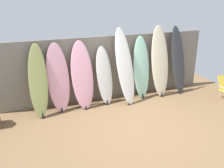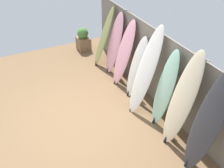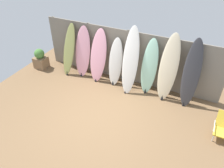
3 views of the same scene
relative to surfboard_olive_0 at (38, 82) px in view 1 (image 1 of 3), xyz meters
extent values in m
plane|color=brown|center=(2.02, -1.59, -0.87)|extent=(7.68, 7.68, 0.00)
cube|color=gray|center=(2.02, 0.41, 0.03)|extent=(6.08, 0.04, 1.80)
cylinder|color=#6C655B|center=(-0.86, 0.45, 0.03)|extent=(0.10, 0.10, 1.80)
cylinder|color=#6C655B|center=(0.58, 0.45, 0.03)|extent=(0.10, 0.10, 1.80)
cylinder|color=#6C655B|center=(2.02, 0.45, 0.03)|extent=(0.10, 0.10, 1.80)
cylinder|color=#6C655B|center=(3.46, 0.45, 0.03)|extent=(0.10, 0.10, 1.80)
cylinder|color=#6C655B|center=(4.90, 0.45, 0.03)|extent=(0.10, 0.10, 1.80)
ellipsoid|color=olive|center=(0.00, 0.01, 0.02)|extent=(0.52, 0.70, 1.78)
cone|color=black|center=(0.00, -0.27, -0.78)|extent=(0.08, 0.08, 0.16)
ellipsoid|color=pink|center=(0.50, 0.10, 0.00)|extent=(0.58, 0.51, 1.75)
cone|color=black|center=(0.50, -0.11, -0.79)|extent=(0.08, 0.08, 0.14)
ellipsoid|color=pink|center=(1.13, 0.07, 0.01)|extent=(0.59, 0.60, 1.77)
cone|color=black|center=(1.13, -0.18, -0.81)|extent=(0.08, 0.08, 0.10)
ellipsoid|color=white|center=(1.75, 0.09, -0.09)|extent=(0.49, 0.52, 1.57)
cone|color=black|center=(1.75, -0.11, -0.79)|extent=(0.08, 0.08, 0.15)
ellipsoid|color=white|center=(2.31, -0.02, 0.15)|extent=(0.58, 0.81, 2.05)
cone|color=black|center=(2.31, -0.34, -0.81)|extent=(0.08, 0.08, 0.11)
ellipsoid|color=#9ED6BC|center=(2.89, 0.10, 0.02)|extent=(0.50, 0.43, 1.79)
cone|color=black|center=(2.89, -0.07, -0.78)|extent=(0.08, 0.08, 0.16)
ellipsoid|color=beige|center=(3.47, 0.06, 0.16)|extent=(0.56, 0.57, 2.05)
cone|color=black|center=(3.47, -0.17, -0.78)|extent=(0.08, 0.08, 0.16)
ellipsoid|color=#38383D|center=(4.12, 0.07, 0.13)|extent=(0.55, 0.62, 2.01)
cone|color=black|center=(4.12, -0.17, -0.79)|extent=(0.08, 0.08, 0.15)
cylinder|color=silver|center=(5.03, -0.84, -0.76)|extent=(0.02, 0.02, 0.22)
camera|label=1|loc=(-0.43, -6.00, 2.04)|focal=40.00mm
camera|label=2|loc=(6.17, -2.70, 3.11)|focal=40.00mm
camera|label=3|loc=(4.30, -5.56, 3.51)|focal=35.00mm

